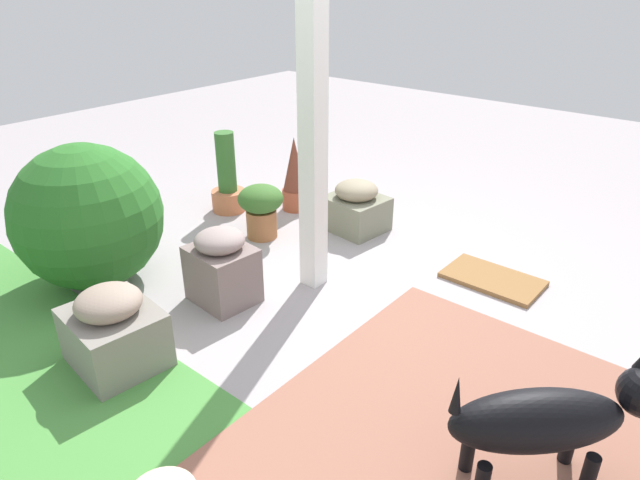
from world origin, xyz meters
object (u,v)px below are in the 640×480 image
stone_planter_nearest (356,207)px  terracotta_pot_spiky (294,176)px  terracotta_pot_broad (261,207)px  dog (552,418)px  stone_planter_mid (222,267)px  terracotta_pot_tall (228,183)px  round_shrub (88,217)px  stone_planter_far (114,330)px  doormat (493,279)px  porch_pillar (313,116)px

stone_planter_nearest → terracotta_pot_spiky: size_ratio=0.75×
terracotta_pot_broad → dog: dog is taller
stone_planter_mid → terracotta_pot_spiky: size_ratio=0.76×
terracotta_pot_broad → terracotta_pot_spiky: (0.17, -0.56, 0.05)m
terracotta_pot_tall → terracotta_pot_spiky: 0.56m
round_shrub → terracotta_pot_broad: (-0.34, -1.15, -0.21)m
stone_planter_nearest → dog: dog is taller
stone_planter_nearest → terracotta_pot_tall: 1.11m
round_shrub → dog: round_shrub is taller
stone_planter_mid → stone_planter_far: (-0.04, 0.76, -0.03)m
stone_planter_far → terracotta_pot_tall: bearing=-58.1°
terracotta_pot_spiky → doormat: size_ratio=1.02×
round_shrub → terracotta_pot_spiky: bearing=-95.7°
stone_planter_far → dog: (-1.95, -0.65, 0.13)m
stone_planter_nearest → terracotta_pot_tall: size_ratio=0.70×
stone_planter_nearest → stone_planter_far: 2.11m
porch_pillar → stone_planter_far: bearing=79.0°
stone_planter_mid → terracotta_pot_tall: bearing=-43.1°
stone_planter_nearest → round_shrub: size_ratio=0.51×
terracotta_pot_tall → doormat: size_ratio=1.10×
terracotta_pot_spiky → stone_planter_mid: bearing=114.9°
terracotta_pot_spiky → dog: bearing=150.9°
stone_planter_mid → stone_planter_nearest: bearing=-90.4°
terracotta_pot_spiky → porch_pillar: bearing=137.7°
terracotta_pot_tall → terracotta_pot_spiky: size_ratio=1.08×
stone_planter_nearest → stone_planter_mid: size_ratio=0.98×
dog → stone_planter_far: bearing=18.3°
terracotta_pot_broad → doormat: (-1.64, -0.49, -0.23)m
round_shrub → terracotta_pot_tall: bearing=-79.9°
doormat → terracotta_pot_broad: bearing=16.6°
round_shrub → terracotta_pot_spiky: round_shrub is taller
stone_planter_far → porch_pillar: bearing=-101.0°
stone_planter_nearest → terracotta_pot_spiky: bearing=0.3°
stone_planter_far → terracotta_pot_broad: size_ratio=1.23×
stone_planter_mid → terracotta_pot_broad: stone_planter_mid is taller
round_shrub → terracotta_pot_spiky: 1.73m
round_shrub → dog: (-2.79, -0.26, -0.12)m
stone_planter_far → terracotta_pot_spiky: 2.21m
dog → doormat: dog is taller
dog → terracotta_pot_tall: bearing=-19.7°
stone_planter_nearest → dog: (-1.98, 1.46, 0.15)m
stone_planter_nearest → stone_planter_far: size_ratio=0.92×
round_shrub → terracotta_pot_spiky: size_ratio=1.47×
stone_planter_mid → doormat: bearing=-132.9°
stone_planter_far → dog: dog is taller
terracotta_pot_tall → terracotta_pot_broad: bearing=162.1°
terracotta_pot_spiky → stone_planter_far: bearing=107.6°
stone_planter_mid → terracotta_pot_tall: (1.04, -0.97, 0.01)m
terracotta_pot_broad → round_shrub: bearing=73.5°
porch_pillar → dog: porch_pillar is taller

